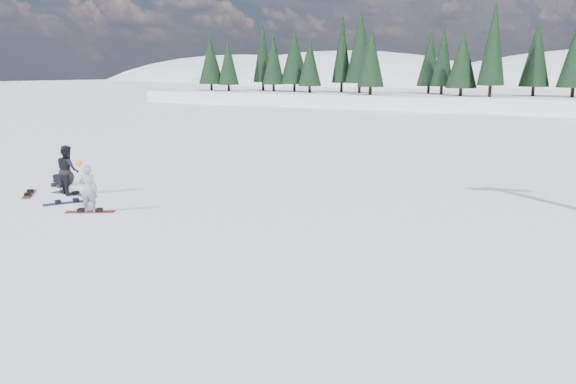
% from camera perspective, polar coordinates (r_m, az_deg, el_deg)
% --- Properties ---
extents(ground, '(420.00, 420.00, 0.00)m').
position_cam_1_polar(ground, '(18.47, -16.39, -1.77)').
color(ground, white).
rests_on(ground, ground).
extents(alpine_backdrop, '(412.50, 227.00, 53.20)m').
position_cam_1_polar(alpine_backdrop, '(203.79, 23.00, 6.11)').
color(alpine_backdrop, white).
rests_on(alpine_backdrop, ground).
extents(snowboarder_woman, '(0.65, 0.57, 1.64)m').
position_cam_1_polar(snowboarder_woman, '(18.32, -19.63, 0.35)').
color(snowboarder_woman, gray).
rests_on(snowboarder_woman, ground).
extents(snowboarder_man, '(1.04, 0.94, 1.76)m').
position_cam_1_polar(snowboarder_man, '(21.31, -21.47, 2.11)').
color(snowboarder_man, black).
rests_on(snowboarder_man, ground).
extents(seated_rider, '(0.61, 0.92, 0.74)m').
position_cam_1_polar(seated_rider, '(23.20, -21.57, 1.37)').
color(seated_rider, black).
rests_on(seated_rider, ground).
extents(gear_bag, '(0.50, 0.38, 0.30)m').
position_cam_1_polar(gear_bag, '(23.92, -22.13, 1.30)').
color(gear_bag, black).
rests_on(gear_bag, ground).
extents(snowboard_woman, '(1.42, 1.03, 0.03)m').
position_cam_1_polar(snowboard_woman, '(18.48, -19.45, -1.92)').
color(snowboard_woman, maroon).
rests_on(snowboard_woman, ground).
extents(snowboard_man, '(1.52, 0.41, 0.03)m').
position_cam_1_polar(snowboard_man, '(21.46, -21.29, -0.16)').
color(snowboard_man, '#1D6AA1').
rests_on(snowboard_man, ground).
extents(snowboard_loose_a, '(0.97, 1.45, 0.03)m').
position_cam_1_polar(snowboard_loose_a, '(20.02, -21.53, -1.03)').
color(snowboard_loose_a, navy).
rests_on(snowboard_loose_a, ground).
extents(snowboard_loose_b, '(1.27, 1.25, 0.03)m').
position_cam_1_polar(snowboard_loose_b, '(21.93, -24.80, -0.21)').
color(snowboard_loose_b, maroon).
rests_on(snowboard_loose_b, ground).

